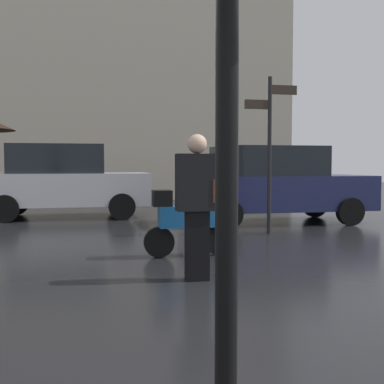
# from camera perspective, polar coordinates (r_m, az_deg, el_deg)

# --- Properties ---
(pedestrian_with_bag) EXTENTS (0.54, 0.24, 1.76)m
(pedestrian_with_bag) POSITION_cam_1_polar(r_m,az_deg,el_deg) (5.71, 0.74, -0.72)
(pedestrian_with_bag) COLOR black
(pedestrian_with_bag) RESTS_ON ground
(parked_scooter) EXTENTS (1.38, 0.32, 1.23)m
(parked_scooter) POSITION_cam_1_polar(r_m,az_deg,el_deg) (7.22, -0.68, -3.36)
(parked_scooter) COLOR black
(parked_scooter) RESTS_ON ground
(parked_car_left) EXTENTS (4.44, 1.94, 1.81)m
(parked_car_left) POSITION_cam_1_polar(r_m,az_deg,el_deg) (11.53, 9.72, 0.97)
(parked_car_left) COLOR #1E234C
(parked_car_left) RESTS_ON ground
(parked_car_right) EXTENTS (4.26, 1.94, 1.90)m
(parked_car_right) POSITION_cam_1_polar(r_m,az_deg,el_deg) (12.89, -15.07, 1.34)
(parked_car_right) COLOR silver
(parked_car_right) RESTS_ON ground
(street_signpost) EXTENTS (1.08, 0.08, 3.12)m
(street_signpost) POSITION_cam_1_polar(r_m,az_deg,el_deg) (9.65, 9.27, 6.21)
(street_signpost) COLOR black
(street_signpost) RESTS_ON ground
(building_block) EXTENTS (14.36, 2.98, 14.46)m
(building_block) POSITION_cam_1_polar(r_m,az_deg,el_deg) (20.72, -9.57, 19.67)
(building_block) COLOR #B2A893
(building_block) RESTS_ON ground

